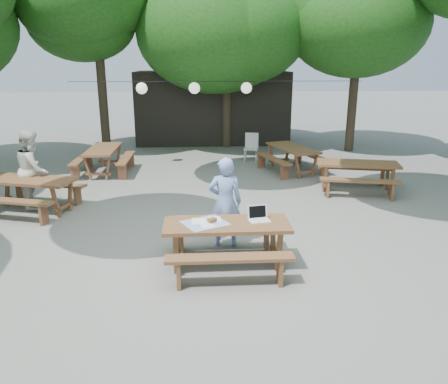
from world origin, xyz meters
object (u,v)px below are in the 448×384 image
picnic_table_nw (30,195)px  plastic_chair (251,153)px  second_person (33,169)px  main_picnic_table (227,244)px  woman (225,202)px

picnic_table_nw → plastic_chair: (5.48, 4.82, -0.13)m
picnic_table_nw → second_person: 0.61m
main_picnic_table → picnic_table_nw: same height
main_picnic_table → picnic_table_nw: (-4.13, 2.95, 0.00)m
main_picnic_table → woman: size_ratio=1.23×
picnic_table_nw → woman: size_ratio=1.39×
main_picnic_table → plastic_chair: plastic_chair is taller
picnic_table_nw → second_person: size_ratio=1.29×
second_person → plastic_chair: bearing=-62.0°
main_picnic_table → second_person: 5.32m
plastic_chair → second_person: bearing=-127.2°
plastic_chair → main_picnic_table: bearing=-86.1°
second_person → plastic_chair: second_person is taller
second_person → picnic_table_nw: bearing=169.6°
main_picnic_table → woman: (0.03, 0.86, 0.43)m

